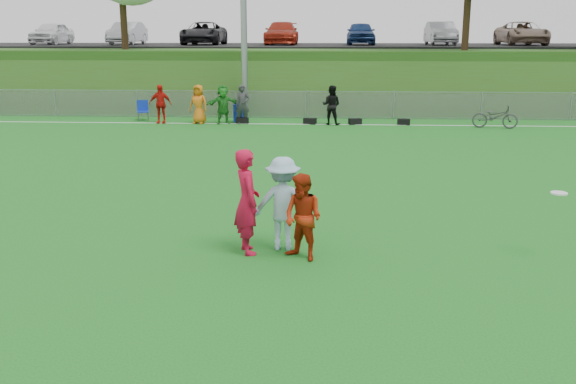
# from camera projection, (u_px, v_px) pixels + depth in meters

# --- Properties ---
(ground) EXTENTS (120.00, 120.00, 0.00)m
(ground) POSITION_uv_depth(u_px,v_px,m) (270.00, 278.00, 10.61)
(ground) COLOR #14601B
(ground) RESTS_ON ground
(sideline_far) EXTENTS (60.00, 0.10, 0.01)m
(sideline_far) POSITION_uv_depth(u_px,v_px,m) (306.00, 124.00, 28.04)
(sideline_far) COLOR white
(sideline_far) RESTS_ON ground
(fence) EXTENTS (58.00, 0.06, 1.30)m
(fence) POSITION_uv_depth(u_px,v_px,m) (307.00, 104.00, 29.82)
(fence) COLOR gray
(fence) RESTS_ON ground
(berm) EXTENTS (120.00, 18.00, 3.00)m
(berm) POSITION_uv_depth(u_px,v_px,m) (312.00, 71.00, 40.26)
(berm) COLOR #2B4F16
(berm) RESTS_ON ground
(parking_lot) EXTENTS (120.00, 12.00, 0.10)m
(parking_lot) POSITION_uv_depth(u_px,v_px,m) (313.00, 45.00, 41.81)
(parking_lot) COLOR black
(parking_lot) RESTS_ON berm
(car_row) EXTENTS (32.04, 5.18, 1.44)m
(car_row) POSITION_uv_depth(u_px,v_px,m) (295.00, 33.00, 40.72)
(car_row) COLOR white
(car_row) RESTS_ON parking_lot
(spectator_row) EXTENTS (8.51, 1.09, 1.69)m
(spectator_row) POSITION_uv_depth(u_px,v_px,m) (233.00, 104.00, 28.01)
(spectator_row) COLOR red
(spectator_row) RESTS_ON ground
(gear_bags) EXTENTS (7.62, 0.42, 0.26)m
(gear_bags) POSITION_uv_depth(u_px,v_px,m) (327.00, 121.00, 28.05)
(gear_bags) COLOR black
(gear_bags) RESTS_ON ground
(player_red_left) EXTENTS (0.69, 0.83, 1.93)m
(player_red_left) POSITION_uv_depth(u_px,v_px,m) (247.00, 202.00, 11.62)
(player_red_left) COLOR #BA0C2E
(player_red_left) RESTS_ON ground
(player_red_center) EXTENTS (0.96, 0.92, 1.56)m
(player_red_center) POSITION_uv_depth(u_px,v_px,m) (303.00, 217.00, 11.30)
(player_red_center) COLOR #A7250B
(player_red_center) RESTS_ON ground
(player_blue) EXTENTS (1.15, 0.69, 1.75)m
(player_blue) POSITION_uv_depth(u_px,v_px,m) (283.00, 204.00, 11.82)
(player_blue) COLOR #9ABED5
(player_blue) RESTS_ON ground
(frisbee) EXTENTS (0.29, 0.29, 0.03)m
(frisbee) POSITION_uv_depth(u_px,v_px,m) (559.00, 193.00, 11.26)
(frisbee) COLOR silver
(frisbee) RESTS_ON ground
(recycling_bin) EXTENTS (0.69, 0.69, 0.79)m
(recycling_bin) POSITION_uv_depth(u_px,v_px,m) (239.00, 113.00, 28.68)
(recycling_bin) COLOR #0F28AC
(recycling_bin) RESTS_ON ground
(camp_chair) EXTENTS (0.63, 0.64, 0.91)m
(camp_chair) POSITION_uv_depth(u_px,v_px,m) (143.00, 115.00, 29.19)
(camp_chair) COLOR #0F29A5
(camp_chair) RESTS_ON ground
(bicycle) EXTENTS (1.94, 1.02, 0.97)m
(bicycle) POSITION_uv_depth(u_px,v_px,m) (495.00, 117.00, 26.83)
(bicycle) COLOR #323235
(bicycle) RESTS_ON ground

